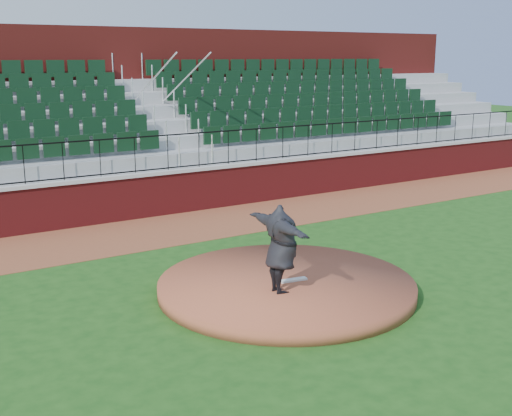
{
  "coord_description": "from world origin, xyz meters",
  "views": [
    {
      "loc": [
        -7.47,
        -10.2,
        4.52
      ],
      "look_at": [
        0.0,
        1.5,
        1.3
      ],
      "focal_mm": 46.28,
      "sensor_mm": 36.0,
      "label": 1
    }
  ],
  "objects": [
    {
      "name": "pitching_rubber",
      "position": [
        -0.32,
        -0.36,
        0.27
      ],
      "size": [
        0.57,
        0.23,
        0.04
      ],
      "primitive_type": "cube",
      "rotation": [
        0.0,
        0.0,
        -0.17
      ],
      "color": "silver",
      "rests_on": "pitchers_mound"
    },
    {
      "name": "ground",
      "position": [
        0.0,
        0.0,
        0.0
      ],
      "size": [
        90.0,
        90.0,
        0.0
      ],
      "primitive_type": "plane",
      "color": "#1A4614",
      "rests_on": "ground"
    },
    {
      "name": "wall_railing",
      "position": [
        0.0,
        7.0,
        1.8
      ],
      "size": [
        34.0,
        0.05,
        1.0
      ],
      "primitive_type": null,
      "color": "black",
      "rests_on": "wall_cap"
    },
    {
      "name": "concourse_wall",
      "position": [
        0.0,
        12.52,
        2.75
      ],
      "size": [
        34.0,
        0.5,
        5.5
      ],
      "primitive_type": "cube",
      "color": "maroon",
      "rests_on": "ground"
    },
    {
      "name": "warning_track",
      "position": [
        0.0,
        5.4,
        0.01
      ],
      "size": [
        34.0,
        3.2,
        0.01
      ],
      "primitive_type": "cube",
      "color": "brown",
      "rests_on": "ground"
    },
    {
      "name": "wall_cap",
      "position": [
        0.0,
        7.0,
        1.25
      ],
      "size": [
        34.0,
        0.45,
        0.1
      ],
      "primitive_type": "cube",
      "color": "#B7B7B7",
      "rests_on": "field_wall"
    },
    {
      "name": "field_wall",
      "position": [
        0.0,
        7.0,
        0.6
      ],
      "size": [
        34.0,
        0.35,
        1.2
      ],
      "primitive_type": "cube",
      "color": "maroon",
      "rests_on": "ground"
    },
    {
      "name": "pitcher",
      "position": [
        -0.88,
        -0.73,
        1.08
      ],
      "size": [
        0.74,
        2.09,
        1.66
      ],
      "primitive_type": "imported",
      "rotation": [
        0.0,
        0.0,
        1.48
      ],
      "color": "black",
      "rests_on": "pitchers_mound"
    },
    {
      "name": "pitchers_mound",
      "position": [
        -0.42,
        -0.25,
        0.12
      ],
      "size": [
        5.0,
        5.0,
        0.25
      ],
      "primitive_type": "cylinder",
      "color": "brown",
      "rests_on": "ground"
    },
    {
      "name": "seating_stands",
      "position": [
        0.0,
        9.72,
        2.3
      ],
      "size": [
        34.0,
        5.1,
        4.6
      ],
      "primitive_type": null,
      "color": "gray",
      "rests_on": "ground"
    }
  ]
}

